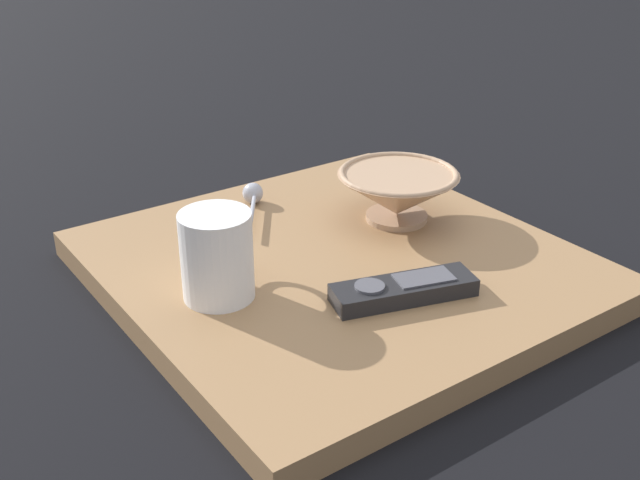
# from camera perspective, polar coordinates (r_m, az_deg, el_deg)

# --- Properties ---
(ground_plane) EXTENTS (6.00, 6.00, 0.00)m
(ground_plane) POSITION_cam_1_polar(r_m,az_deg,el_deg) (0.96, 1.33, -2.94)
(ground_plane) COLOR black
(table) EXTENTS (0.54, 0.53, 0.03)m
(table) POSITION_cam_1_polar(r_m,az_deg,el_deg) (0.95, 1.34, -2.09)
(table) COLOR #936D47
(table) RESTS_ON ground
(cereal_bowl) EXTENTS (0.16, 0.16, 0.07)m
(cereal_bowl) POSITION_cam_1_polar(r_m,az_deg,el_deg) (1.03, 5.75, 3.49)
(cereal_bowl) COLOR tan
(cereal_bowl) RESTS_ON table
(coffee_mug) EXTENTS (0.08, 0.11, 0.10)m
(coffee_mug) POSITION_cam_1_polar(r_m,az_deg,el_deg) (0.85, -7.67, -1.00)
(coffee_mug) COLOR white
(coffee_mug) RESTS_ON table
(teaspoon) EXTENTS (0.12, 0.09, 0.03)m
(teaspoon) POSITION_cam_1_polar(r_m,az_deg,el_deg) (1.09, -4.85, 3.33)
(teaspoon) COLOR #A3A5B2
(teaspoon) RESTS_ON table
(tv_remote_near) EXTENTS (0.09, 0.17, 0.02)m
(tv_remote_near) POSITION_cam_1_polar(r_m,az_deg,el_deg) (0.86, 6.40, -3.58)
(tv_remote_near) COLOR black
(tv_remote_near) RESTS_ON table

